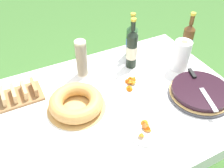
# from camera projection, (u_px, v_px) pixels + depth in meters

# --- Properties ---
(garden_table) EXTENTS (1.70, 1.05, 0.76)m
(garden_table) POSITION_uv_depth(u_px,v_px,m) (98.00, 118.00, 1.46)
(garden_table) COLOR #A87A47
(garden_table) RESTS_ON ground_plane
(tablecloth) EXTENTS (1.71, 1.06, 0.10)m
(tablecloth) POSITION_uv_depth(u_px,v_px,m) (97.00, 111.00, 1.43)
(tablecloth) COLOR white
(tablecloth) RESTS_ON garden_table
(berry_tart) EXTENTS (0.37, 0.37, 0.06)m
(berry_tart) POSITION_uv_depth(u_px,v_px,m) (200.00, 92.00, 1.49)
(berry_tart) COLOR #38383D
(berry_tart) RESTS_ON tablecloth
(serving_knife) EXTENTS (0.14, 0.36, 0.01)m
(serving_knife) POSITION_uv_depth(u_px,v_px,m) (199.00, 85.00, 1.49)
(serving_knife) COLOR silver
(serving_knife) RESTS_ON berry_tart
(bundt_cake) EXTENTS (0.34, 0.34, 0.09)m
(bundt_cake) POSITION_uv_depth(u_px,v_px,m) (76.00, 103.00, 1.40)
(bundt_cake) COLOR tan
(bundt_cake) RESTS_ON tablecloth
(cup_stack) EXTENTS (0.07, 0.07, 0.25)m
(cup_stack) POSITION_uv_depth(u_px,v_px,m) (81.00, 59.00, 1.58)
(cup_stack) COLOR beige
(cup_stack) RESTS_ON tablecloth
(cider_bottle_green) EXTENTS (0.08, 0.08, 0.32)m
(cider_bottle_green) POSITION_uv_depth(u_px,v_px,m) (132.00, 40.00, 1.76)
(cider_bottle_green) COLOR #2D562D
(cider_bottle_green) RESTS_ON tablecloth
(cider_bottle_amber) EXTENTS (0.08, 0.08, 0.35)m
(cider_bottle_amber) POSITION_uv_depth(u_px,v_px,m) (187.00, 42.00, 1.72)
(cider_bottle_amber) COLOR brown
(cider_bottle_amber) RESTS_ON tablecloth
(juice_bottle_red) EXTENTS (0.07, 0.07, 0.35)m
(juice_bottle_red) POSITION_uv_depth(u_px,v_px,m) (132.00, 49.00, 1.65)
(juice_bottle_red) COLOR black
(juice_bottle_red) RESTS_ON tablecloth
(snack_plate_near) EXTENTS (0.23, 0.23, 0.06)m
(snack_plate_near) POSITION_uv_depth(u_px,v_px,m) (146.00, 128.00, 1.30)
(snack_plate_near) COLOR white
(snack_plate_near) RESTS_ON tablecloth
(snack_plate_far) EXTENTS (0.22, 0.22, 0.05)m
(snack_plate_far) POSITION_uv_depth(u_px,v_px,m) (131.00, 85.00, 1.56)
(snack_plate_far) COLOR white
(snack_plate_far) RESTS_ON tablecloth
(paper_towel_roll) EXTENTS (0.11, 0.11, 0.21)m
(paper_towel_roll) POSITION_uv_depth(u_px,v_px,m) (181.00, 56.00, 1.64)
(paper_towel_roll) COLOR white
(paper_towel_roll) RESTS_ON tablecloth
(bread_board) EXTENTS (0.26, 0.18, 0.07)m
(bread_board) POSITION_uv_depth(u_px,v_px,m) (20.00, 94.00, 1.48)
(bread_board) COLOR olive
(bread_board) RESTS_ON tablecloth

